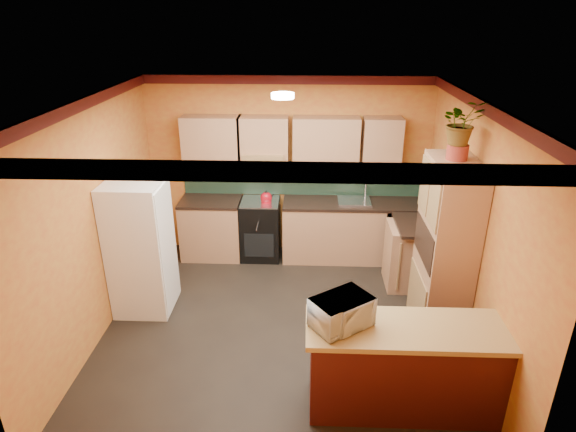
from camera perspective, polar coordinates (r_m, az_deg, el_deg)
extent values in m
plane|color=black|center=(6.02, -0.83, -12.82)|extent=(4.20, 4.20, 0.00)
cube|color=white|center=(4.93, -1.01, 13.40)|extent=(4.20, 4.20, 0.04)
cube|color=gold|center=(7.30, 0.02, 5.78)|extent=(4.20, 0.04, 2.70)
cube|color=gold|center=(3.54, -2.89, -15.20)|extent=(4.20, 0.04, 2.70)
cube|color=gold|center=(5.84, -21.96, -0.60)|extent=(0.04, 4.20, 2.70)
cube|color=gold|center=(5.63, 20.97, -1.33)|extent=(0.04, 4.20, 2.70)
cube|color=#1F392D|center=(7.33, 1.98, 4.50)|extent=(3.70, 0.02, 0.53)
cube|color=#1F392D|center=(6.92, 17.32, 2.26)|extent=(0.02, 1.40, 0.53)
cube|color=tan|center=(7.01, 0.79, 8.86)|extent=(3.10, 0.34, 0.70)
cylinder|color=white|center=(5.53, -0.64, 14.07)|extent=(0.26, 0.26, 0.06)
cube|color=tan|center=(7.34, 1.61, -1.73)|extent=(3.65, 0.60, 0.88)
cube|color=black|center=(7.16, 1.65, 1.60)|extent=(3.65, 0.62, 0.04)
cube|color=black|center=(7.37, -3.26, -1.54)|extent=(0.58, 0.58, 0.91)
cube|color=silver|center=(7.18, 7.85, 1.75)|extent=(0.48, 0.40, 0.03)
cube|color=tan|center=(6.84, 14.95, -4.60)|extent=(0.60, 0.80, 0.88)
cube|color=black|center=(6.64, 15.35, -1.09)|extent=(0.62, 0.80, 0.04)
cube|color=white|center=(6.20, -17.09, -3.61)|extent=(0.68, 0.66, 1.70)
cube|color=tan|center=(5.70, 18.07, -3.93)|extent=(0.48, 0.90, 2.10)
cylinder|color=maroon|center=(5.35, 19.44, 7.16)|extent=(0.22, 0.22, 0.16)
imported|color=tan|center=(5.28, 19.89, 10.41)|extent=(0.48, 0.44, 0.47)
cube|color=#481012|center=(4.85, 13.87, -17.34)|extent=(1.80, 0.55, 0.88)
cube|color=tan|center=(4.57, 14.43, -12.90)|extent=(1.90, 0.65, 0.05)
imported|color=white|center=(4.38, 6.35, -11.25)|extent=(0.62, 0.59, 0.29)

